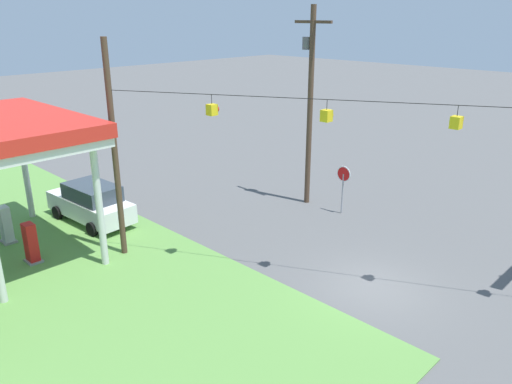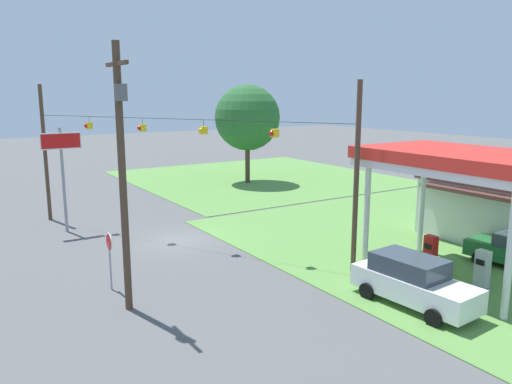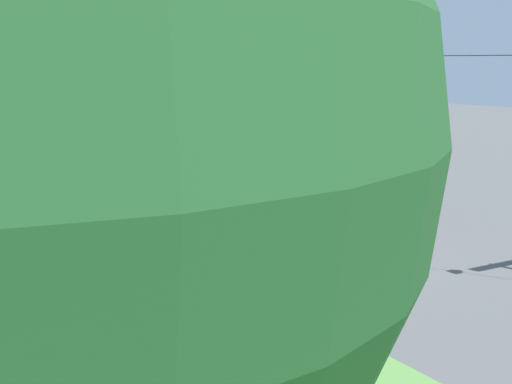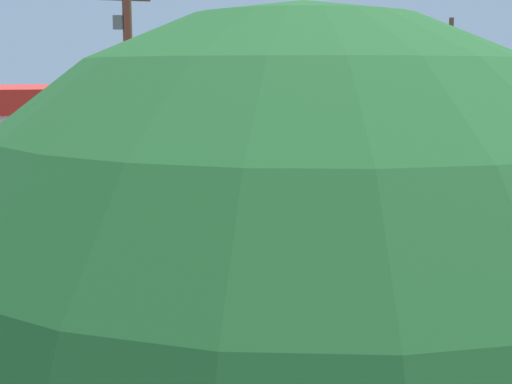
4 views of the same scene
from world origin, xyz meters
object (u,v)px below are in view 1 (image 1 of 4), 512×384
(gas_station_canopy, at_px, (0,131))
(car_at_pumps_front, at_px, (91,203))
(fuel_pump_near, at_px, (31,244))
(stop_sign_roadside, at_px, (343,179))
(fuel_pump_far, at_px, (6,226))
(utility_pole_main, at_px, (310,98))

(gas_station_canopy, xyz_separation_m, car_at_pumps_front, (0.85, -3.82, -4.27))
(fuel_pump_near, bearing_deg, gas_station_canopy, 0.06)
(fuel_pump_near, bearing_deg, stop_sign_roadside, -113.75)
(fuel_pump_near, bearing_deg, car_at_pumps_front, -60.32)
(fuel_pump_far, distance_m, car_at_pumps_front, 3.86)
(fuel_pump_near, distance_m, fuel_pump_far, 2.66)
(car_at_pumps_front, bearing_deg, gas_station_canopy, 98.84)
(fuel_pump_near, distance_m, car_at_pumps_front, 4.40)
(fuel_pump_far, bearing_deg, fuel_pump_near, 180.00)
(fuel_pump_near, relative_size, fuel_pump_far, 1.00)
(car_at_pumps_front, xyz_separation_m, stop_sign_roadside, (-8.03, -9.47, 0.81))
(gas_station_canopy, relative_size, fuel_pump_near, 4.95)
(fuel_pump_far, relative_size, stop_sign_roadside, 0.69)
(fuel_pump_far, xyz_separation_m, car_at_pumps_front, (-0.49, -3.82, 0.18))
(utility_pole_main, bearing_deg, fuel_pump_near, 75.16)
(utility_pole_main, bearing_deg, fuel_pump_far, 65.05)
(gas_station_canopy, bearing_deg, fuel_pump_near, -179.94)
(fuel_pump_far, bearing_deg, utility_pole_main, -114.95)
(stop_sign_roadside, bearing_deg, fuel_pump_far, -122.63)
(gas_station_canopy, height_order, utility_pole_main, utility_pole_main)
(utility_pole_main, bearing_deg, stop_sign_roadside, 179.83)
(gas_station_canopy, bearing_deg, car_at_pumps_front, -77.53)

